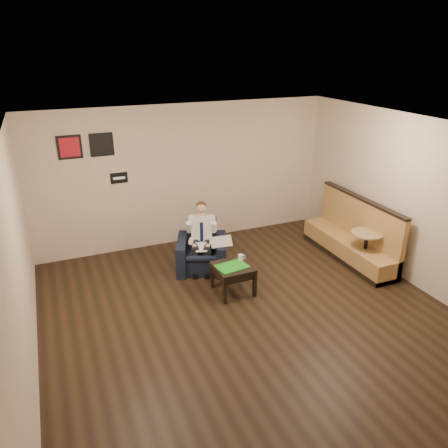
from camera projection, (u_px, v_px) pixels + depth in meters
name	position (u px, v px, depth m)	size (l,w,h in m)	color
ground	(249.00, 315.00, 6.66)	(6.00, 6.00, 0.00)	black
wall_back	(185.00, 175.00, 8.68)	(6.00, 0.02, 2.80)	beige
wall_front	(412.00, 366.00, 3.57)	(6.00, 0.02, 2.80)	beige
wall_left	(18.00, 270.00, 5.06)	(0.02, 6.00, 2.80)	beige
wall_right	(415.00, 203.00, 7.19)	(0.02, 6.00, 2.80)	beige
ceiling	(254.00, 131.00, 5.59)	(6.00, 6.00, 0.02)	white
seating_sign	(119.00, 178.00, 8.17)	(0.32, 0.02, 0.20)	black
art_print_left	(70.00, 147.00, 7.63)	(0.42, 0.03, 0.42)	red
art_print_right	(102.00, 145.00, 7.83)	(0.42, 0.03, 0.42)	black
armchair	(202.00, 247.00, 7.88)	(0.88, 0.88, 0.85)	black
seated_man	(201.00, 242.00, 7.72)	(0.55, 0.83, 1.16)	silver
lap_papers	(201.00, 247.00, 7.66)	(0.19, 0.28, 0.01)	white
newspaper	(221.00, 241.00, 7.75)	(0.37, 0.46, 0.01)	silver
side_table	(233.00, 279.00, 7.18)	(0.60, 0.60, 0.49)	black
green_folder	(232.00, 266.00, 7.06)	(0.49, 0.35, 0.01)	green
coffee_mug	(241.00, 257.00, 7.25)	(0.09, 0.09, 0.10)	white
smartphone	(232.00, 260.00, 7.26)	(0.15, 0.08, 0.01)	black
banquette	(350.00, 230.00, 8.22)	(0.54, 2.28, 1.17)	#A57A3F
cafe_table	(365.00, 250.00, 7.93)	(0.57, 0.57, 0.70)	#A18657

